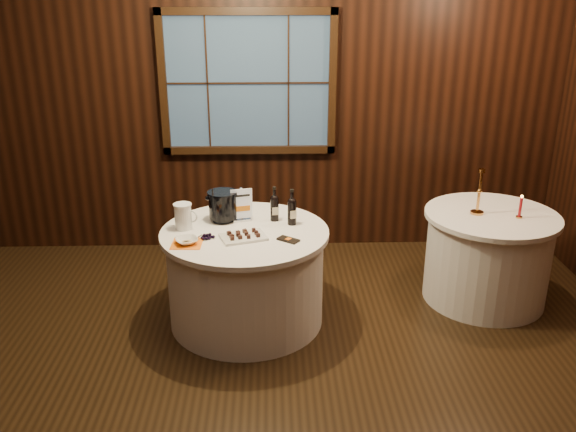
{
  "coord_description": "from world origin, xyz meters",
  "views": [
    {
      "loc": [
        0.2,
        -3.27,
        2.53
      ],
      "look_at": [
        0.33,
        0.9,
        0.92
      ],
      "focal_mm": 38.0,
      "sensor_mm": 36.0,
      "label": 1
    }
  ],
  "objects_px": {
    "ice_bucket": "(223,205)",
    "red_candle": "(520,209)",
    "main_table": "(246,276)",
    "cracker_bowl": "(187,241)",
    "sign_stand": "(241,210)",
    "glass_pitcher": "(183,216)",
    "brass_candlestick": "(479,198)",
    "chocolate_plate": "(243,236)",
    "chocolate_box": "(288,240)",
    "port_bottle_right": "(292,209)",
    "port_bottle_left": "(274,206)",
    "side_table": "(487,256)",
    "grape_bunch": "(207,237)"
  },
  "relations": [
    {
      "from": "side_table",
      "to": "glass_pitcher",
      "type": "xyz_separation_m",
      "value": [
        -2.46,
        -0.25,
        0.48
      ]
    },
    {
      "from": "cracker_bowl",
      "to": "red_candle",
      "type": "distance_m",
      "value": 2.62
    },
    {
      "from": "port_bottle_right",
      "to": "side_table",
      "type": "bearing_deg",
      "value": -11.7
    },
    {
      "from": "side_table",
      "to": "brass_candlestick",
      "type": "distance_m",
      "value": 0.53
    },
    {
      "from": "side_table",
      "to": "chocolate_box",
      "type": "height_order",
      "value": "chocolate_box"
    },
    {
      "from": "side_table",
      "to": "chocolate_box",
      "type": "relative_size",
      "value": 6.8
    },
    {
      "from": "port_bottle_right",
      "to": "glass_pitcher",
      "type": "relative_size",
      "value": 1.42
    },
    {
      "from": "main_table",
      "to": "glass_pitcher",
      "type": "xyz_separation_m",
      "value": [
        -0.46,
        0.05,
        0.48
      ]
    },
    {
      "from": "ice_bucket",
      "to": "cracker_bowl",
      "type": "relative_size",
      "value": 1.52
    },
    {
      "from": "port_bottle_left",
      "to": "sign_stand",
      "type": "bearing_deg",
      "value": 169.07
    },
    {
      "from": "side_table",
      "to": "chocolate_box",
      "type": "distance_m",
      "value": 1.79
    },
    {
      "from": "main_table",
      "to": "ice_bucket",
      "type": "distance_m",
      "value": 0.58
    },
    {
      "from": "sign_stand",
      "to": "red_candle",
      "type": "height_order",
      "value": "sign_stand"
    },
    {
      "from": "grape_bunch",
      "to": "cracker_bowl",
      "type": "bearing_deg",
      "value": -151.94
    },
    {
      "from": "side_table",
      "to": "port_bottle_left",
      "type": "relative_size",
      "value": 3.89
    },
    {
      "from": "port_bottle_left",
      "to": "port_bottle_right",
      "type": "relative_size",
      "value": 0.98
    },
    {
      "from": "ice_bucket",
      "to": "chocolate_plate",
      "type": "xyz_separation_m",
      "value": [
        0.17,
        -0.36,
        -0.11
      ]
    },
    {
      "from": "main_table",
      "to": "red_candle",
      "type": "distance_m",
      "value": 2.24
    },
    {
      "from": "chocolate_plate",
      "to": "glass_pitcher",
      "type": "xyz_separation_m",
      "value": [
        -0.46,
        0.2,
        0.08
      ]
    },
    {
      "from": "main_table",
      "to": "glass_pitcher",
      "type": "height_order",
      "value": "glass_pitcher"
    },
    {
      "from": "port_bottle_right",
      "to": "brass_candlestick",
      "type": "bearing_deg",
      "value": -10.99
    },
    {
      "from": "chocolate_plate",
      "to": "chocolate_box",
      "type": "bearing_deg",
      "value": -8.93
    },
    {
      "from": "port_bottle_left",
      "to": "chocolate_plate",
      "type": "height_order",
      "value": "port_bottle_left"
    },
    {
      "from": "side_table",
      "to": "grape_bunch",
      "type": "xyz_separation_m",
      "value": [
        -2.26,
        -0.46,
        0.4
      ]
    },
    {
      "from": "sign_stand",
      "to": "red_candle",
      "type": "xyz_separation_m",
      "value": [
        2.21,
        -0.0,
        -0.02
      ]
    },
    {
      "from": "side_table",
      "to": "sign_stand",
      "type": "relative_size",
      "value": 3.96
    },
    {
      "from": "port_bottle_right",
      "to": "port_bottle_left",
      "type": "bearing_deg",
      "value": 129.33
    },
    {
      "from": "side_table",
      "to": "ice_bucket",
      "type": "xyz_separation_m",
      "value": [
        -2.17,
        -0.09,
        0.51
      ]
    },
    {
      "from": "grape_bunch",
      "to": "red_candle",
      "type": "distance_m",
      "value": 2.47
    },
    {
      "from": "glass_pitcher",
      "to": "red_candle",
      "type": "bearing_deg",
      "value": 16.7
    },
    {
      "from": "main_table",
      "to": "port_bottle_right",
      "type": "height_order",
      "value": "port_bottle_right"
    },
    {
      "from": "ice_bucket",
      "to": "red_candle",
      "type": "bearing_deg",
      "value": -0.23
    },
    {
      "from": "main_table",
      "to": "cracker_bowl",
      "type": "distance_m",
      "value": 0.62
    },
    {
      "from": "main_table",
      "to": "port_bottle_right",
      "type": "bearing_deg",
      "value": 17.94
    },
    {
      "from": "side_table",
      "to": "sign_stand",
      "type": "height_order",
      "value": "sign_stand"
    },
    {
      "from": "chocolate_box",
      "to": "cracker_bowl",
      "type": "bearing_deg",
      "value": -140.5
    },
    {
      "from": "sign_stand",
      "to": "grape_bunch",
      "type": "relative_size",
      "value": 1.65
    },
    {
      "from": "side_table",
      "to": "sign_stand",
      "type": "distance_m",
      "value": 2.09
    },
    {
      "from": "glass_pitcher",
      "to": "brass_candlestick",
      "type": "relative_size",
      "value": 0.53
    },
    {
      "from": "cracker_bowl",
      "to": "brass_candlestick",
      "type": "distance_m",
      "value": 2.34
    },
    {
      "from": "main_table",
      "to": "chocolate_plate",
      "type": "relative_size",
      "value": 3.42
    },
    {
      "from": "chocolate_box",
      "to": "side_table",
      "type": "bearing_deg",
      "value": 53.22
    },
    {
      "from": "chocolate_box",
      "to": "glass_pitcher",
      "type": "distance_m",
      "value": 0.83
    },
    {
      "from": "chocolate_plate",
      "to": "cracker_bowl",
      "type": "relative_size",
      "value": 2.37
    },
    {
      "from": "brass_candlestick",
      "to": "port_bottle_left",
      "type": "bearing_deg",
      "value": -176.44
    },
    {
      "from": "chocolate_box",
      "to": "red_candle",
      "type": "distance_m",
      "value": 1.9
    },
    {
      "from": "port_bottle_right",
      "to": "grape_bunch",
      "type": "relative_size",
      "value": 1.73
    },
    {
      "from": "chocolate_box",
      "to": "red_candle",
      "type": "height_order",
      "value": "red_candle"
    },
    {
      "from": "glass_pitcher",
      "to": "brass_candlestick",
      "type": "height_order",
      "value": "brass_candlestick"
    },
    {
      "from": "brass_candlestick",
      "to": "chocolate_plate",
      "type": "bearing_deg",
      "value": -166.39
    }
  ]
}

